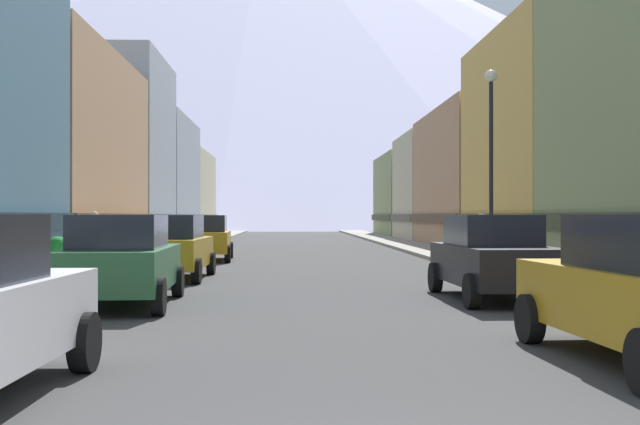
{
  "coord_description": "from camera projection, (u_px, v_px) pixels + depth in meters",
  "views": [
    {
      "loc": [
        -0.53,
        -4.34,
        1.77
      ],
      "look_at": [
        0.76,
        28.4,
        1.89
      ],
      "focal_mm": 44.38,
      "sensor_mm": 36.0,
      "label": 1
    }
  ],
  "objects": [
    {
      "name": "car_left_3",
      "position": [
        205.0,
        238.0,
        30.94
      ],
      "size": [
        2.23,
        4.48,
        1.78
      ],
      "color": "#B28419",
      "rests_on": "ground"
    },
    {
      "name": "streetlamp_right",
      "position": [
        491.0,
        139.0,
        22.96
      ],
      "size": [
        0.36,
        0.36,
        5.86
      ],
      "color": "black",
      "rests_on": "sidewalk_right"
    },
    {
      "name": "potted_plant_0",
      "position": [
        57.0,
        252.0,
        22.07
      ],
      "size": [
        0.65,
        0.65,
        1.03
      ],
      "color": "gray",
      "rests_on": "sidewalk_left"
    },
    {
      "name": "mountain_backdrop",
      "position": [
        265.0,
        61.0,
        264.01
      ],
      "size": [
        358.33,
        358.33,
        106.9
      ],
      "primitive_type": "cone",
      "color": "silver",
      "rests_on": "ground"
    },
    {
      "name": "storefront_left_4",
      "position": [
        125.0,
        182.0,
        55.51
      ],
      "size": [
        9.33,
        12.85,
        8.59
      ],
      "color": "#99A5B2",
      "rests_on": "ground"
    },
    {
      "name": "pedestrian_0",
      "position": [
        94.0,
        243.0,
        23.23
      ],
      "size": [
        0.36,
        0.36,
        1.74
      ],
      "color": "navy",
      "rests_on": "sidewalk_left"
    },
    {
      "name": "car_left_2",
      "position": [
        171.0,
        247.0,
        21.87
      ],
      "size": [
        2.12,
        4.43,
        1.78
      ],
      "color": "#B28419",
      "rests_on": "ground"
    },
    {
      "name": "car_right_1",
      "position": [
        494.0,
        257.0,
        16.65
      ],
      "size": [
        2.15,
        4.44,
        1.78
      ],
      "color": "black",
      "rests_on": "ground"
    },
    {
      "name": "sidewalk_left",
      "position": [
        173.0,
        250.0,
        39.08
      ],
      "size": [
        2.5,
        100.0,
        0.15
      ],
      "primitive_type": "cube",
      "color": "gray",
      "rests_on": "ground"
    },
    {
      "name": "storefront_right_3",
      "position": [
        515.0,
        181.0,
        44.34
      ],
      "size": [
        9.67,
        13.91,
        7.66
      ],
      "color": "tan",
      "rests_on": "ground"
    },
    {
      "name": "sidewalk_right",
      "position": [
        424.0,
        249.0,
        39.57
      ],
      "size": [
        2.5,
        100.0,
        0.15
      ],
      "primitive_type": "cube",
      "color": "gray",
      "rests_on": "ground"
    },
    {
      "name": "storefront_right_4",
      "position": [
        455.0,
        190.0,
        56.46
      ],
      "size": [
        7.95,
        10.02,
        7.49
      ],
      "color": "beige",
      "rests_on": "ground"
    },
    {
      "name": "storefront_left_5",
      "position": [
        160.0,
        196.0,
        68.63
      ],
      "size": [
        8.67,
        13.23,
        7.24
      ],
      "color": "beige",
      "rests_on": "ground"
    },
    {
      "name": "storefront_right_5",
      "position": [
        418.0,
        197.0,
        68.63
      ],
      "size": [
        6.64,
        13.34,
        6.99
      ],
      "color": "#8C9966",
      "rests_on": "ground"
    },
    {
      "name": "car_left_1",
      "position": [
        121.0,
        260.0,
        15.39
      ],
      "size": [
        2.2,
        4.46,
        1.78
      ],
      "color": "#265933",
      "rests_on": "ground"
    },
    {
      "name": "storefront_left_3",
      "position": [
        92.0,
        156.0,
        44.04
      ],
      "size": [
        8.28,
        9.42,
        10.56
      ],
      "color": "#99A5B2",
      "rests_on": "ground"
    },
    {
      "name": "storefront_right_2",
      "position": [
        581.0,
        150.0,
        31.57
      ],
      "size": [
        7.59,
        10.86,
        9.12
      ],
      "color": "#D8B259",
      "rests_on": "ground"
    },
    {
      "name": "storefront_left_2",
      "position": [
        36.0,
        159.0,
        32.12
      ],
      "size": [
        6.89,
        13.69,
        8.44
      ],
      "color": "tan",
      "rests_on": "ground"
    },
    {
      "name": "pedestrian_1",
      "position": [
        482.0,
        238.0,
        27.77
      ],
      "size": [
        0.36,
        0.36,
        1.75
      ],
      "color": "maroon",
      "rests_on": "sidewalk_right"
    }
  ]
}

